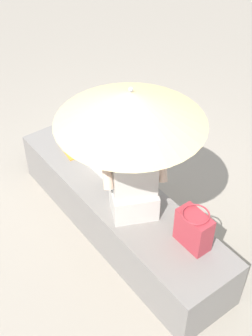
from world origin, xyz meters
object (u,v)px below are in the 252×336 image
(tote_bag_canvas, at_px, (194,229))
(magazine, at_px, (74,149))
(handbag_black, at_px, (101,152))
(parasol, at_px, (131,107))
(person_seated, at_px, (134,174))

(tote_bag_canvas, relative_size, magazine, 1.11)
(handbag_black, relative_size, tote_bag_canvas, 1.11)
(parasol, distance_m, magazine, 1.42)
(parasol, distance_m, handbag_black, 1.07)
(tote_bag_canvas, height_order, magazine, tote_bag_canvas)
(parasol, bearing_deg, person_seated, -56.60)
(parasol, height_order, tote_bag_canvas, parasol)
(person_seated, relative_size, tote_bag_canvas, 2.91)
(handbag_black, distance_m, tote_bag_canvas, 1.09)
(tote_bag_canvas, distance_m, magazine, 1.46)
(tote_bag_canvas, bearing_deg, parasol, 25.03)
(person_seated, bearing_deg, parasol, 123.40)
(parasol, relative_size, magazine, 4.13)
(tote_bag_canvas, bearing_deg, magazine, 4.01)
(handbag_black, xyz_separation_m, tote_bag_canvas, (-1.09, -0.05, -0.02))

